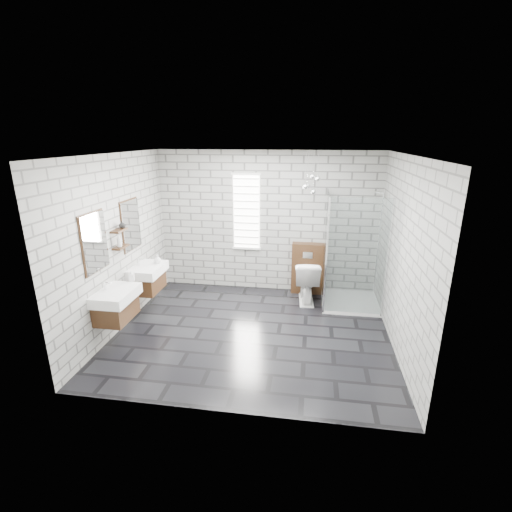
% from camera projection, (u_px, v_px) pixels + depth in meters
% --- Properties ---
extents(floor, '(4.20, 3.60, 0.02)m').
position_uv_depth(floor, '(252.00, 332.00, 5.83)').
color(floor, black).
rests_on(floor, ground).
extents(ceiling, '(4.20, 3.60, 0.02)m').
position_uv_depth(ceiling, '(252.00, 154.00, 4.99)').
color(ceiling, white).
rests_on(ceiling, wall_back).
extents(wall_back, '(4.20, 0.02, 2.70)m').
position_uv_depth(wall_back, '(267.00, 223.00, 7.11)').
color(wall_back, '#9C9C97').
rests_on(wall_back, floor).
extents(wall_front, '(4.20, 0.02, 2.70)m').
position_uv_depth(wall_front, '(223.00, 302.00, 3.71)').
color(wall_front, '#9C9C97').
rests_on(wall_front, floor).
extents(wall_left, '(0.02, 3.60, 2.70)m').
position_uv_depth(wall_left, '(117.00, 244.00, 5.71)').
color(wall_left, '#9C9C97').
rests_on(wall_left, floor).
extents(wall_right, '(0.02, 3.60, 2.70)m').
position_uv_depth(wall_right, '(403.00, 257.00, 5.11)').
color(wall_right, '#9C9C97').
rests_on(wall_right, floor).
extents(vanity_left, '(0.47, 0.70, 1.57)m').
position_uv_depth(vanity_left, '(114.00, 296.00, 5.28)').
color(vanity_left, '#3F2613').
rests_on(vanity_left, wall_left).
extents(vanity_right, '(0.47, 0.70, 1.57)m').
position_uv_depth(vanity_right, '(146.00, 271.00, 6.28)').
color(vanity_right, '#3F2613').
rests_on(vanity_right, wall_left).
extents(shelf_lower, '(0.14, 0.30, 0.03)m').
position_uv_depth(shelf_lower, '(121.00, 247.00, 5.67)').
color(shelf_lower, '#3F2613').
rests_on(shelf_lower, wall_left).
extents(shelf_upper, '(0.14, 0.30, 0.03)m').
position_uv_depth(shelf_upper, '(119.00, 230.00, 5.59)').
color(shelf_upper, '#3F2613').
rests_on(shelf_upper, wall_left).
extents(window, '(0.56, 0.05, 1.48)m').
position_uv_depth(window, '(246.00, 212.00, 7.08)').
color(window, white).
rests_on(window, wall_back).
extents(cistern_panel, '(0.60, 0.20, 1.00)m').
position_uv_depth(cistern_panel, '(307.00, 268.00, 7.16)').
color(cistern_panel, '#3F2613').
rests_on(cistern_panel, floor).
extents(flush_plate, '(0.18, 0.01, 0.12)m').
position_uv_depth(flush_plate, '(308.00, 255.00, 6.97)').
color(flush_plate, silver).
rests_on(flush_plate, cistern_panel).
extents(shower_enclosure, '(1.00, 1.00, 2.03)m').
position_uv_depth(shower_enclosure, '(346.00, 280.00, 6.57)').
color(shower_enclosure, white).
rests_on(shower_enclosure, floor).
extents(pendant_cluster, '(0.29, 0.26, 0.72)m').
position_uv_depth(pendant_cluster, '(311.00, 184.00, 6.33)').
color(pendant_cluster, silver).
rests_on(pendant_cluster, ceiling).
extents(toilet, '(0.50, 0.81, 0.80)m').
position_uv_depth(toilet, '(306.00, 281.00, 6.82)').
color(toilet, white).
rests_on(toilet, floor).
extents(soap_bottle_a, '(0.10, 0.10, 0.17)m').
position_uv_depth(soap_bottle_a, '(131.00, 276.00, 5.57)').
color(soap_bottle_a, '#B2B2B2').
rests_on(soap_bottle_a, vanity_left).
extents(soap_bottle_b, '(0.13, 0.13, 0.15)m').
position_uv_depth(soap_bottle_b, '(157.00, 259.00, 6.35)').
color(soap_bottle_b, '#B2B2B2').
rests_on(soap_bottle_b, vanity_right).
extents(soap_bottle_c, '(0.09, 0.09, 0.19)m').
position_uv_depth(soap_bottle_c, '(119.00, 241.00, 5.58)').
color(soap_bottle_c, '#B2B2B2').
rests_on(soap_bottle_c, shelf_lower).
extents(vase, '(0.12, 0.12, 0.11)m').
position_uv_depth(vase, '(122.00, 225.00, 5.65)').
color(vase, '#B2B2B2').
rests_on(vase, shelf_upper).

